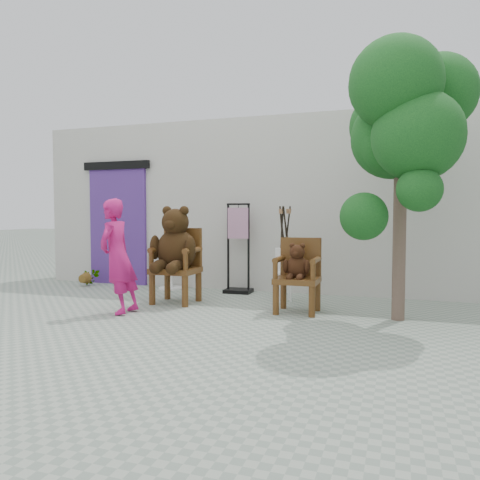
{
  "coord_description": "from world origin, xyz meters",
  "views": [
    {
      "loc": [
        2.06,
        -5.1,
        1.33
      ],
      "look_at": [
        -0.16,
        1.43,
        0.95
      ],
      "focal_mm": 35.0,
      "sensor_mm": 36.0,
      "label": 1
    }
  ],
  "objects": [
    {
      "name": "back_wall",
      "position": [
        0.0,
        3.1,
        1.5
      ],
      "size": [
        9.0,
        1.0,
        3.0
      ],
      "primitive_type": "cube",
      "color": "beige",
      "rests_on": "ground"
    },
    {
      "name": "chair_small",
      "position": [
        0.78,
        1.12,
        0.59
      ],
      "size": [
        0.58,
        0.53,
        1.01
      ],
      "color": "#45280E",
      "rests_on": "ground"
    },
    {
      "name": "tree",
      "position": [
        2.09,
        0.97,
        2.45
      ],
      "size": [
        1.58,
        1.88,
        3.37
      ],
      "rotation": [
        0.0,
        0.0,
        0.34
      ],
      "color": "#4C382D",
      "rests_on": "ground"
    },
    {
      "name": "doorway",
      "position": [
        -3.0,
        2.58,
        1.16
      ],
      "size": [
        1.4,
        0.11,
        2.33
      ],
      "color": "#4C297C",
      "rests_on": "ground"
    },
    {
      "name": "person",
      "position": [
        -1.49,
        0.28,
        0.77
      ],
      "size": [
        0.37,
        0.56,
        1.53
      ],
      "primitive_type": "imported",
      "rotation": [
        0.0,
        0.0,
        -1.57
      ],
      "color": "#B91666",
      "rests_on": "ground"
    },
    {
      "name": "stool_bucket",
      "position": [
        0.42,
        1.83,
        0.64
      ],
      "size": [
        0.32,
        0.32,
        1.45
      ],
      "rotation": [
        0.0,
        0.0,
        0.41
      ],
      "color": "white",
      "rests_on": "ground"
    },
    {
      "name": "chair_big",
      "position": [
        -1.09,
        1.19,
        0.81
      ],
      "size": [
        0.72,
        0.76,
        1.45
      ],
      "color": "#45280E",
      "rests_on": "ground"
    },
    {
      "name": "ground_plane",
      "position": [
        0.0,
        0.0,
        0.0
      ],
      "size": [
        60.0,
        60.0,
        0.0
      ],
      "primitive_type": "plane",
      "color": "gray",
      "rests_on": "ground"
    },
    {
      "name": "display_stand",
      "position": [
        -0.5,
        2.35,
        0.58
      ],
      "size": [
        0.46,
        0.36,
        1.51
      ],
      "rotation": [
        0.0,
        0.0,
        0.03
      ],
      "color": "black",
      "rests_on": "ground"
    },
    {
      "name": "cafe_table",
      "position": [
        -1.77,
        2.35,
        0.44
      ],
      "size": [
        0.6,
        0.6,
        0.7
      ],
      "rotation": [
        0.0,
        0.0,
        -0.15
      ],
      "color": "white",
      "rests_on": "ground"
    },
    {
      "name": "potted_plant",
      "position": [
        -3.4,
        2.18,
        0.18
      ],
      "size": [
        0.35,
        0.3,
        0.36
      ],
      "primitive_type": "imported",
      "rotation": [
        0.0,
        0.0,
        0.07
      ],
      "color": "#0F3815",
      "rests_on": "ground"
    }
  ]
}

